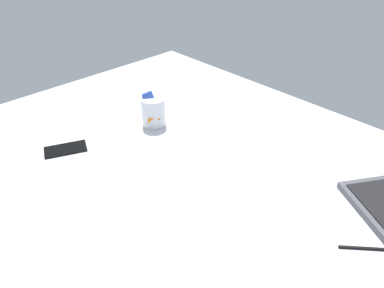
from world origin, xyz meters
TOP-DOWN VIEW (x-y plane):
  - bed_mattress at (0.00, 0.00)cm, footprint 180.00×140.00cm
  - snack_cup at (-32.53, 10.81)cm, footprint 10.15×9.00cm
  - cell_phone at (-39.62, -22.32)cm, footprint 11.75×15.55cm
  - charger_cable at (53.06, 11.57)cm, footprint 13.04×11.81cm

SIDE VIEW (x-z plane):
  - bed_mattress at x=0.00cm, z-range 0.00..18.00cm
  - charger_cable at x=53.06cm, z-range 18.00..18.60cm
  - cell_phone at x=-39.62cm, z-range 18.00..18.80cm
  - snack_cup at x=-32.53cm, z-range 17.00..30.53cm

